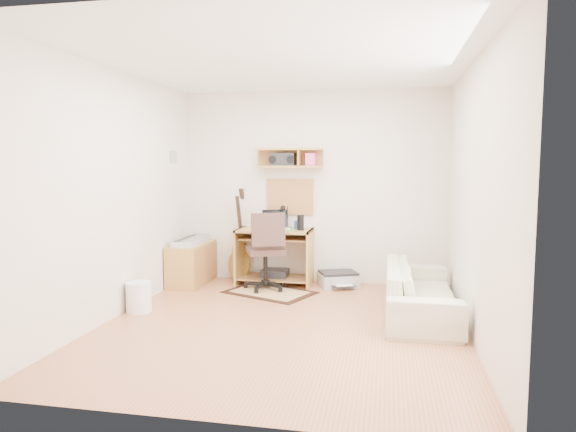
% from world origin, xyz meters
% --- Properties ---
extents(floor, '(3.60, 4.00, 0.01)m').
position_xyz_m(floor, '(0.00, 0.00, -0.01)').
color(floor, '#BB784E').
rests_on(floor, ground).
extents(ceiling, '(3.60, 4.00, 0.01)m').
position_xyz_m(ceiling, '(0.00, 0.00, 2.60)').
color(ceiling, white).
rests_on(ceiling, ground).
extents(back_wall, '(3.60, 0.01, 2.60)m').
position_xyz_m(back_wall, '(0.00, 2.00, 1.30)').
color(back_wall, silver).
rests_on(back_wall, ground).
extents(left_wall, '(0.01, 4.00, 2.60)m').
position_xyz_m(left_wall, '(-1.80, 0.00, 1.30)').
color(left_wall, silver).
rests_on(left_wall, ground).
extents(right_wall, '(0.01, 4.00, 2.60)m').
position_xyz_m(right_wall, '(1.80, 0.00, 1.30)').
color(right_wall, silver).
rests_on(right_wall, ground).
extents(wall_shelf, '(0.90, 0.25, 0.26)m').
position_xyz_m(wall_shelf, '(-0.30, 1.88, 1.70)').
color(wall_shelf, '#B88C41').
rests_on(wall_shelf, back_wall).
extents(cork_board, '(0.64, 0.03, 0.49)m').
position_xyz_m(cork_board, '(-0.30, 1.98, 1.17)').
color(cork_board, '#A58B52').
rests_on(cork_board, back_wall).
extents(wall_photo, '(0.02, 0.20, 0.15)m').
position_xyz_m(wall_photo, '(-1.79, 1.50, 1.72)').
color(wall_photo, '#4C8CBF').
rests_on(wall_photo, left_wall).
extents(desk, '(1.00, 0.55, 0.75)m').
position_xyz_m(desk, '(-0.46, 1.73, 0.38)').
color(desk, '#B88C41').
rests_on(desk, floor).
extents(laptop, '(0.44, 0.44, 0.26)m').
position_xyz_m(laptop, '(-0.44, 1.71, 0.88)').
color(laptop, silver).
rests_on(laptop, desk).
extents(speaker, '(0.09, 0.09, 0.20)m').
position_xyz_m(speaker, '(-0.10, 1.68, 0.85)').
color(speaker, black).
rests_on(speaker, desk).
extents(desk_lamp, '(0.10, 0.10, 0.31)m').
position_xyz_m(desk_lamp, '(-0.32, 1.87, 0.90)').
color(desk_lamp, black).
rests_on(desk_lamp, desk).
extents(pencil_cup, '(0.08, 0.08, 0.11)m').
position_xyz_m(pencil_cup, '(-0.18, 1.83, 0.81)').
color(pencil_cup, '#2F3A8D').
rests_on(pencil_cup, desk).
extents(boombox, '(0.33, 0.15, 0.17)m').
position_xyz_m(boombox, '(-0.38, 1.87, 1.68)').
color(boombox, black).
rests_on(boombox, wall_shelf).
extents(rug, '(1.24, 1.06, 0.01)m').
position_xyz_m(rug, '(-0.43, 1.25, 0.01)').
color(rug, beige).
rests_on(rug, floor).
extents(task_chair, '(0.69, 0.69, 1.03)m').
position_xyz_m(task_chair, '(-0.51, 1.40, 0.51)').
color(task_chair, '#382721').
rests_on(task_chair, floor).
extents(cabinet, '(0.40, 0.90, 0.55)m').
position_xyz_m(cabinet, '(-1.58, 1.55, 0.28)').
color(cabinet, '#B88C41').
rests_on(cabinet, floor).
extents(music_keyboard, '(0.25, 0.81, 0.07)m').
position_xyz_m(music_keyboard, '(-1.58, 1.55, 0.59)').
color(music_keyboard, '#B2B5BA').
rests_on(music_keyboard, cabinet).
extents(guitar, '(0.39, 0.31, 1.29)m').
position_xyz_m(guitar, '(-1.00, 1.86, 0.64)').
color(guitar, olive).
rests_on(guitar, floor).
extents(waste_basket, '(0.29, 0.29, 0.33)m').
position_xyz_m(waste_basket, '(-1.65, 0.16, 0.16)').
color(waste_basket, white).
rests_on(waste_basket, floor).
extents(printer, '(0.60, 0.54, 0.19)m').
position_xyz_m(printer, '(0.39, 1.78, 0.08)').
color(printer, '#A5A8AA').
rests_on(printer, floor).
extents(sofa, '(0.54, 1.86, 0.73)m').
position_xyz_m(sofa, '(1.38, 0.64, 0.36)').
color(sofa, beige).
rests_on(sofa, floor).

